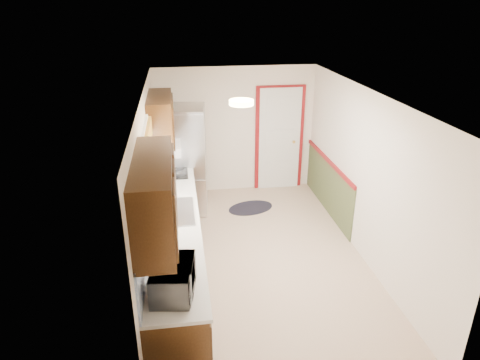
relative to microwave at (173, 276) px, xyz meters
name	(u,v)px	position (x,y,z in m)	size (l,w,h in m)	color
room_shell	(261,183)	(1.20, 1.88, 0.07)	(3.20, 5.20, 2.52)	tan
kitchen_run	(171,224)	(-0.04, 1.59, -0.32)	(0.63, 4.00, 2.20)	#381F0C
back_wall_trim	(289,149)	(2.19, 4.09, -0.24)	(1.12, 2.30, 2.08)	maroon
ceiling_fixture	(241,102)	(0.90, 1.68, 1.23)	(0.30, 0.30, 0.06)	#FFD88C
microwave	(173,276)	(0.00, 0.00, 0.00)	(0.56, 0.31, 0.38)	white
refrigerator	(183,160)	(0.18, 3.63, -0.19)	(0.85, 0.82, 1.87)	#B7B7BC
rug	(251,208)	(1.35, 3.47, -1.12)	(0.84, 0.54, 0.01)	black
cooktop	(173,173)	(0.01, 3.03, -0.18)	(0.45, 0.54, 0.02)	black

